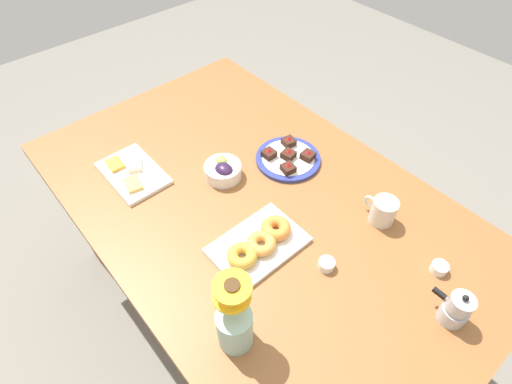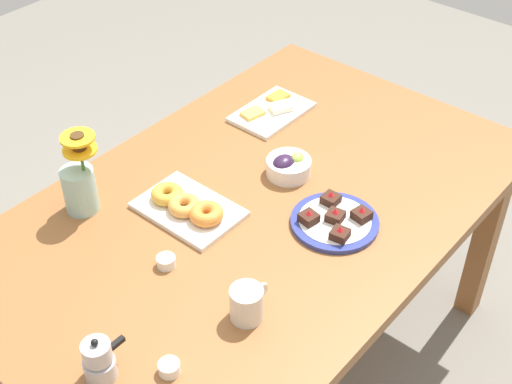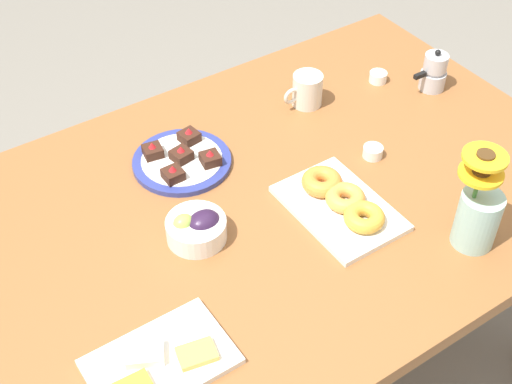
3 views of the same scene
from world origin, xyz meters
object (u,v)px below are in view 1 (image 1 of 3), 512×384
at_px(moka_pot, 456,309).
at_px(grape_bowl, 223,170).
at_px(cheese_platter, 132,172).
at_px(flower_vase, 234,324).
at_px(coffee_mug, 383,211).
at_px(jam_cup_berry, 439,268).
at_px(dessert_plate, 288,158).
at_px(dining_table, 256,216).
at_px(jam_cup_honey, 326,264).
at_px(croissant_platter, 260,243).

bearing_deg(moka_pot, grape_bowl, 9.03).
bearing_deg(cheese_platter, flower_vase, 172.27).
bearing_deg(coffee_mug, jam_cup_berry, 173.47).
height_order(jam_cup_berry, flower_vase, flower_vase).
bearing_deg(cheese_platter, dessert_plate, -123.54).
xyz_separation_m(dining_table, dessert_plate, (0.07, -0.22, 0.10)).
distance_m(jam_cup_honey, jam_cup_berry, 0.32).
xyz_separation_m(jam_cup_honey, jam_cup_berry, (-0.22, -0.24, 0.00)).
distance_m(dining_table, dessert_plate, 0.25).
bearing_deg(flower_vase, dessert_plate, -55.38).
bearing_deg(flower_vase, moka_pot, -125.60).
xyz_separation_m(dining_table, croissant_platter, (-0.15, 0.12, 0.11)).
distance_m(cheese_platter, jam_cup_honey, 0.75).
xyz_separation_m(cheese_platter, jam_cup_berry, (-0.93, -0.47, 0.01)).
distance_m(grape_bowl, jam_cup_berry, 0.75).
bearing_deg(croissant_platter, cheese_platter, 14.40).
relative_size(dining_table, croissant_platter, 5.71).
height_order(croissant_platter, flower_vase, flower_vase).
xyz_separation_m(coffee_mug, moka_pot, (-0.33, 0.13, 0.00)).
bearing_deg(coffee_mug, jam_cup_honey, 91.13).
bearing_deg(dining_table, jam_cup_honey, 177.22).
bearing_deg(dessert_plate, croissant_platter, 123.37).
relative_size(grape_bowl, moka_pot, 1.09).
bearing_deg(flower_vase, croissant_platter, -53.65).
height_order(coffee_mug, jam_cup_berry, coffee_mug).
bearing_deg(jam_cup_honey, cheese_platter, 18.41).
xyz_separation_m(cheese_platter, jam_cup_honey, (-0.71, -0.24, 0.01)).
bearing_deg(dessert_plate, dining_table, 107.72).
relative_size(grape_bowl, croissant_platter, 0.46).
distance_m(dining_table, moka_pot, 0.67).
height_order(jam_cup_honey, flower_vase, flower_vase).
xyz_separation_m(cheese_platter, moka_pot, (-1.03, -0.37, 0.04)).
bearing_deg(flower_vase, jam_cup_honey, -91.71).
distance_m(coffee_mug, flower_vase, 0.59).
bearing_deg(grape_bowl, dining_table, -175.28).
bearing_deg(jam_cup_honey, croissant_platter, 29.10).
height_order(dessert_plate, moka_pot, moka_pot).
relative_size(coffee_mug, cheese_platter, 0.44).
distance_m(cheese_platter, moka_pot, 1.09).
height_order(cheese_platter, jam_cup_honey, cheese_platter).
distance_m(coffee_mug, moka_pot, 0.35).
bearing_deg(dessert_plate, jam_cup_berry, -179.63).
bearing_deg(jam_cup_berry, coffee_mug, -6.53).
height_order(coffee_mug, jam_cup_honey, coffee_mug).
height_order(cheese_platter, flower_vase, flower_vase).
height_order(dining_table, flower_vase, flower_vase).
distance_m(jam_cup_honey, dessert_plate, 0.46).
relative_size(grape_bowl, dessert_plate, 0.55).
distance_m(dining_table, grape_bowl, 0.20).
distance_m(cheese_platter, flower_vase, 0.71).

